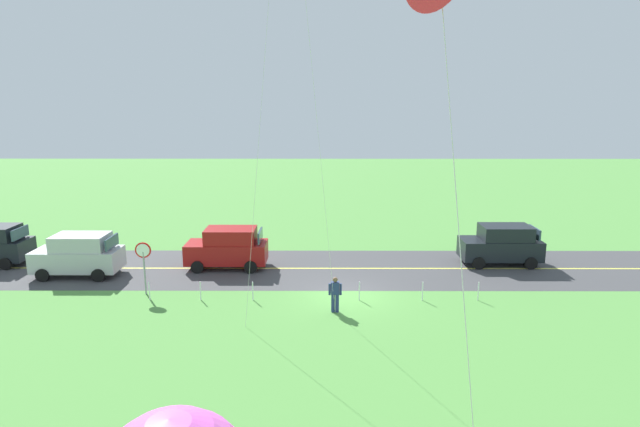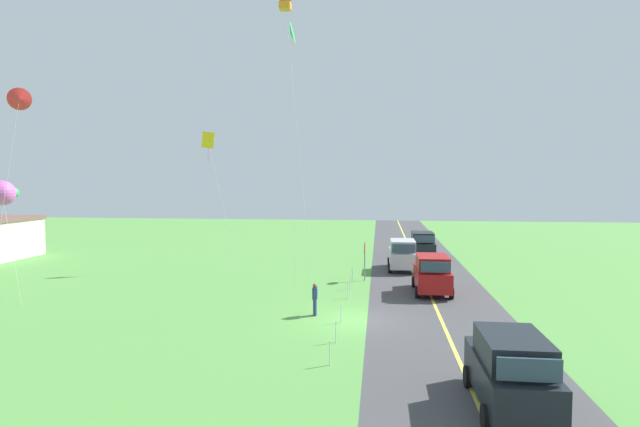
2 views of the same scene
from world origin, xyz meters
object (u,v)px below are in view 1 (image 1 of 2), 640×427
Objects in this scene: car_parked_west_near at (502,244)px; car_suv_foreground at (228,248)px; car_parked_east_near at (79,255)px; stop_sign at (144,258)px; person_adult_near at (335,293)px.

car_suv_foreground is at bearing 2.70° from car_parked_west_near.
stop_sign is (-4.35, 2.66, 0.65)m from car_parked_east_near.
stop_sign is 9.33m from person_adult_near.
car_parked_east_near is 1.72× the size of stop_sign.
stop_sign reaches higher than car_parked_east_near.
person_adult_near is at bearing 132.81° from car_suv_foreground.
car_parked_west_near is 19.20m from stop_sign.
stop_sign is at bearing 14.37° from car_parked_west_near.
car_parked_east_near is 14.23m from person_adult_near.
person_adult_near is at bearing 166.45° from stop_sign.
car_suv_foreground is 1.72× the size of stop_sign.
car_parked_east_near is 5.14m from stop_sign.
stop_sign reaches higher than car_parked_west_near.
car_parked_west_near is 2.75× the size of person_adult_near.
car_suv_foreground is 15.33m from car_parked_west_near.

